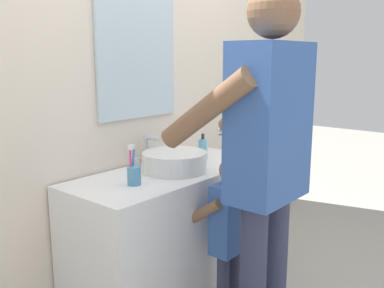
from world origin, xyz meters
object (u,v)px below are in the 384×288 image
(toothbrush_cup, at_px, (134,174))
(child_toddler, at_px, (228,228))
(adult_parent, at_px, (265,146))
(soap_bottle, at_px, (203,149))

(toothbrush_cup, height_order, child_toddler, toothbrush_cup)
(child_toddler, distance_m, adult_parent, 0.56)
(adult_parent, bearing_deg, child_toddler, 71.42)
(toothbrush_cup, relative_size, adult_parent, 0.12)
(toothbrush_cup, xyz_separation_m, adult_parent, (0.25, -0.61, 0.19))
(soap_bottle, distance_m, child_toddler, 0.64)
(soap_bottle, xyz_separation_m, adult_parent, (-0.42, -0.70, 0.18))
(soap_bottle, xyz_separation_m, child_toddler, (-0.33, -0.44, -0.31))
(toothbrush_cup, height_order, soap_bottle, toothbrush_cup)
(soap_bottle, height_order, adult_parent, adult_parent)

